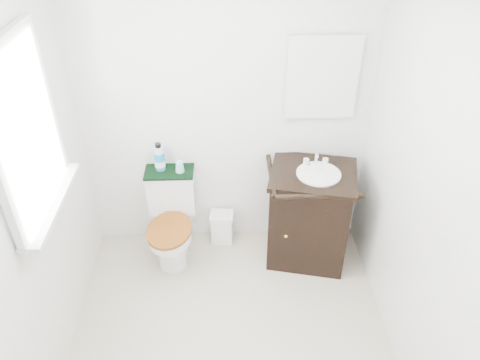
{
  "coord_description": "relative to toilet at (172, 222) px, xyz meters",
  "views": [
    {
      "loc": [
        -0.01,
        -1.96,
        2.75
      ],
      "look_at": [
        0.09,
        0.75,
        0.87
      ],
      "focal_mm": 35.0,
      "sensor_mm": 36.0,
      "label": 1
    }
  ],
  "objects": [
    {
      "name": "wall_right",
      "position": [
        1.55,
        -0.97,
        0.88
      ],
      "size": [
        0.0,
        2.4,
        2.4
      ],
      "primitive_type": "plane",
      "rotation": [
        1.57,
        0.0,
        -1.57
      ],
      "color": "silver",
      "rests_on": "ground"
    },
    {
      "name": "towel",
      "position": [
        0.0,
        0.12,
        0.41
      ],
      "size": [
        0.38,
        0.22,
        0.02
      ],
      "primitive_type": "cube",
      "color": "black",
      "rests_on": "toilet"
    },
    {
      "name": "wall_back",
      "position": [
        0.45,
        0.23,
        0.88
      ],
      "size": [
        2.4,
        0.0,
        2.4
      ],
      "primitive_type": "plane",
      "rotation": [
        1.57,
        0.0,
        0.0
      ],
      "color": "silver",
      "rests_on": "ground"
    },
    {
      "name": "floor",
      "position": [
        0.45,
        -0.97,
        -0.32
      ],
      "size": [
        2.4,
        2.4,
        0.0
      ],
      "primitive_type": "plane",
      "color": "beige",
      "rests_on": "ground"
    },
    {
      "name": "trash_bin",
      "position": [
        0.4,
        0.13,
        -0.17
      ],
      "size": [
        0.21,
        0.17,
        0.28
      ],
      "color": "white",
      "rests_on": "floor"
    },
    {
      "name": "window",
      "position": [
        -0.62,
        -0.72,
        1.23
      ],
      "size": [
        0.02,
        0.7,
        0.9
      ],
      "primitive_type": "cube",
      "color": "white",
      "rests_on": "wall_left"
    },
    {
      "name": "wall_left",
      "position": [
        -0.65,
        -0.97,
        0.88
      ],
      "size": [
        0.0,
        2.4,
        2.4
      ],
      "primitive_type": "plane",
      "rotation": [
        1.57,
        0.0,
        1.57
      ],
      "color": "silver",
      "rests_on": "ground"
    },
    {
      "name": "mouthwash_bottle",
      "position": [
        -0.07,
        0.15,
        0.52
      ],
      "size": [
        0.08,
        0.08,
        0.23
      ],
      "color": "#177AC7",
      "rests_on": "towel"
    },
    {
      "name": "cup",
      "position": [
        0.09,
        0.11,
        0.46
      ],
      "size": [
        0.07,
        0.07,
        0.09
      ],
      "primitive_type": "cone",
      "color": "#86C1DC",
      "rests_on": "towel"
    },
    {
      "name": "toilet",
      "position": [
        0.0,
        0.0,
        0.0
      ],
      "size": [
        0.39,
        0.63,
        0.72
      ],
      "color": "white",
      "rests_on": "floor"
    },
    {
      "name": "mirror",
      "position": [
        1.15,
        0.2,
        1.13
      ],
      "size": [
        0.5,
        0.02,
        0.6
      ],
      "primitive_type": "cube",
      "color": "silver",
      "rests_on": "wall_back"
    },
    {
      "name": "vanity",
      "position": [
        1.1,
        -0.07,
        0.11
      ],
      "size": [
        0.74,
        0.67,
        0.92
      ],
      "color": "black",
      "rests_on": "floor"
    },
    {
      "name": "soap_bar",
      "position": [
        1.07,
        0.02,
        0.51
      ],
      "size": [
        0.06,
        0.04,
        0.02
      ],
      "primitive_type": "ellipsoid",
      "color": "#1C8674",
      "rests_on": "vanity"
    }
  ]
}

